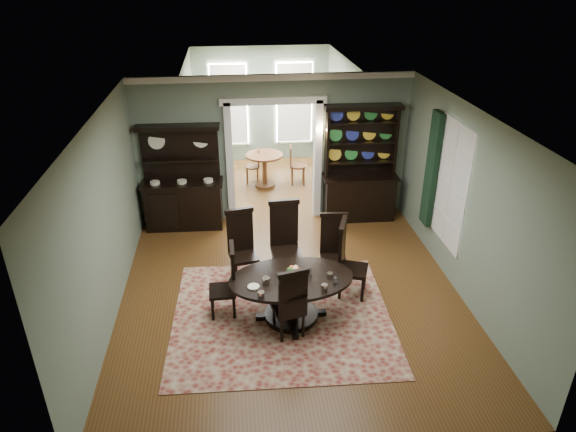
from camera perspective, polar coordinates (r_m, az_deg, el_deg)
name	(u,v)px	position (r m, az deg, el deg)	size (l,w,h in m)	color
room	(292,209)	(7.71, 0.39, 0.77)	(5.51, 6.01, 3.01)	#573816
parlor	(264,114)	(12.86, -2.63, 11.22)	(3.51, 3.50, 3.01)	#573816
doorway_trim	(274,143)	(10.42, -1.60, 8.06)	(2.08, 0.25, 2.57)	silver
right_window	(441,177)	(9.17, 16.69, 4.13)	(0.15, 1.47, 2.12)	white
wall_sconce	(322,131)	(10.31, 3.80, 9.40)	(0.27, 0.21, 0.21)	#AD8B2E
rug	(282,316)	(8.08, -0.69, -11.02)	(3.32, 2.99, 0.01)	maroon
dining_table	(291,290)	(7.75, 0.35, -8.23)	(1.92, 1.81, 0.73)	black
centerpiece	(295,275)	(7.56, 0.77, -6.61)	(1.33, 0.85, 0.22)	silver
chair_far_left	(242,243)	(8.68, -5.17, -2.99)	(0.55, 0.53, 1.26)	black
chair_far_mid	(285,237)	(8.71, -0.36, -2.32)	(0.53, 0.50, 1.37)	black
chair_far_right	(333,246)	(8.65, 5.03, -3.31)	(0.50, 0.48, 1.21)	black
chair_end_left	(228,279)	(7.85, -6.66, -6.99)	(0.42, 0.45, 1.18)	black
chair_end_right	(347,257)	(8.25, 6.58, -4.56)	(0.60, 0.61, 1.31)	black
chair_near	(291,302)	(7.32, 0.33, -9.51)	(0.53, 0.51, 1.19)	black
sideboard	(183,193)	(10.52, -11.56, 2.55)	(1.62, 0.63, 2.11)	black
welsh_dresser	(360,179)	(10.73, 7.95, 4.11)	(1.56, 0.60, 2.41)	black
parlor_table	(265,166)	(12.29, -2.62, 5.62)	(0.88, 0.88, 0.81)	brown
parlor_chair_left	(255,165)	(12.55, -3.72, 5.73)	(0.37, 0.36, 0.86)	brown
parlor_chair_right	(295,164)	(12.45, 0.80, 5.83)	(0.41, 0.40, 0.95)	brown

